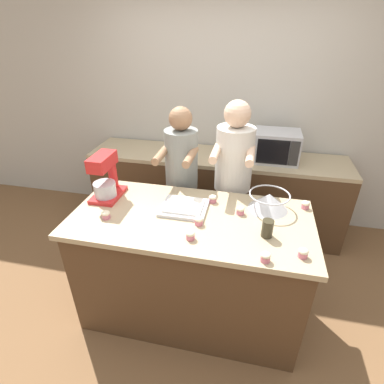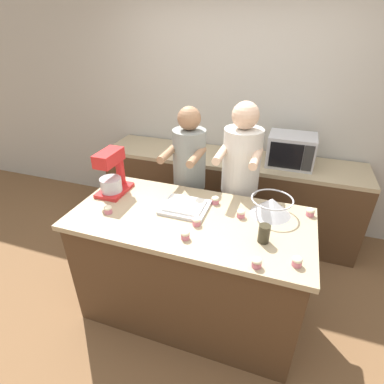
# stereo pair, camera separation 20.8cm
# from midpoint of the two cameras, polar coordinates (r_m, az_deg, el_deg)

# --- Properties ---
(ground_plane) EXTENTS (16.00, 16.00, 0.00)m
(ground_plane) POSITION_cam_midpoint_polar(r_m,az_deg,el_deg) (2.79, -2.48, -21.27)
(ground_plane) COLOR brown
(back_wall) EXTENTS (10.00, 0.06, 2.70)m
(back_wall) POSITION_cam_midpoint_polar(r_m,az_deg,el_deg) (3.47, 4.14, 15.90)
(back_wall) COLOR #B2ADA3
(back_wall) RESTS_ON ground_plane
(island_counter) EXTENTS (1.72, 0.83, 0.96)m
(island_counter) POSITION_cam_midpoint_polar(r_m,az_deg,el_deg) (2.44, -2.73, -14.10)
(island_counter) COLOR #4C331E
(island_counter) RESTS_ON ground_plane
(back_counter) EXTENTS (2.80, 0.60, 0.90)m
(back_counter) POSITION_cam_midpoint_polar(r_m,az_deg,el_deg) (3.48, 2.73, 0.04)
(back_counter) COLOR #4C331E
(back_counter) RESTS_ON ground_plane
(person_left) EXTENTS (0.31, 0.48, 1.58)m
(person_left) POSITION_cam_midpoint_polar(r_m,az_deg,el_deg) (2.75, -4.13, 0.82)
(person_left) COLOR brown
(person_left) RESTS_ON ground_plane
(person_right) EXTENTS (0.33, 0.50, 1.65)m
(person_right) POSITION_cam_midpoint_polar(r_m,az_deg,el_deg) (2.65, 5.39, 0.46)
(person_right) COLOR brown
(person_right) RESTS_ON ground_plane
(stand_mixer) EXTENTS (0.20, 0.30, 0.36)m
(stand_mixer) POSITION_cam_midpoint_polar(r_m,az_deg,el_deg) (2.43, -18.51, 2.33)
(stand_mixer) COLOR red
(stand_mixer) RESTS_ON island_counter
(mixing_bowl) EXTENTS (0.30, 0.30, 0.13)m
(mixing_bowl) POSITION_cam_midpoint_polar(r_m,az_deg,el_deg) (2.24, 11.88, -1.75)
(mixing_bowl) COLOR #BCBCC1
(mixing_bowl) RESTS_ON island_counter
(baking_tray) EXTENTS (0.34, 0.29, 0.04)m
(baking_tray) POSITION_cam_midpoint_polar(r_m,az_deg,el_deg) (2.22, -4.20, -2.94)
(baking_tray) COLOR silver
(baking_tray) RESTS_ON island_counter
(microwave_oven) EXTENTS (0.45, 0.35, 0.31)m
(microwave_oven) POSITION_cam_midpoint_polar(r_m,az_deg,el_deg) (3.19, 14.00, 8.41)
(microwave_oven) COLOR #B7B7BC
(microwave_oven) RESTS_ON back_counter
(drinking_glass) EXTENTS (0.07, 0.07, 0.12)m
(drinking_glass) POSITION_cam_midpoint_polar(r_m,az_deg,el_deg) (1.96, 11.24, -6.93)
(drinking_glass) COLOR #332D1E
(drinking_glass) RESTS_ON island_counter
(cupcake_0) EXTENTS (0.06, 0.06, 0.06)m
(cupcake_0) POSITION_cam_midpoint_polar(r_m,az_deg,el_deg) (1.87, 17.42, -11.10)
(cupcake_0) COLOR #D17084
(cupcake_0) RESTS_ON island_counter
(cupcake_1) EXTENTS (0.06, 0.06, 0.06)m
(cupcake_1) POSITION_cam_midpoint_polar(r_m,az_deg,el_deg) (2.22, -18.68, -4.19)
(cupcake_1) COLOR #D17084
(cupcake_1) RESTS_ON island_counter
(cupcake_2) EXTENTS (0.06, 0.06, 0.06)m
(cupcake_2) POSITION_cam_midpoint_polar(r_m,az_deg,el_deg) (2.16, 6.52, -3.56)
(cupcake_2) COLOR #D17084
(cupcake_2) RESTS_ON island_counter
(cupcake_3) EXTENTS (0.06, 0.06, 0.06)m
(cupcake_3) POSITION_cam_midpoint_polar(r_m,az_deg,el_deg) (2.04, -1.62, -5.59)
(cupcake_3) COLOR #D17084
(cupcake_3) RESTS_ON island_counter
(cupcake_4) EXTENTS (0.06, 0.06, 0.06)m
(cupcake_4) POSITION_cam_midpoint_polar(r_m,az_deg,el_deg) (2.29, 1.40, -1.34)
(cupcake_4) COLOR #D17084
(cupcake_4) RESTS_ON island_counter
(cupcake_5) EXTENTS (0.06, 0.06, 0.06)m
(cupcake_5) POSITION_cam_midpoint_polar(r_m,az_deg,el_deg) (2.33, 18.46, -2.38)
(cupcake_5) COLOR #D17084
(cupcake_5) RESTS_ON island_counter
(cupcake_6) EXTENTS (0.06, 0.06, 0.06)m
(cupcake_6) POSITION_cam_midpoint_polar(r_m,az_deg,el_deg) (1.79, 10.58, -12.18)
(cupcake_6) COLOR #D17084
(cupcake_6) RESTS_ON island_counter
(cupcake_7) EXTENTS (0.06, 0.06, 0.06)m
(cupcake_7) POSITION_cam_midpoint_polar(r_m,az_deg,el_deg) (1.92, -3.43, -8.29)
(cupcake_7) COLOR #D17084
(cupcake_7) RESTS_ON island_counter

